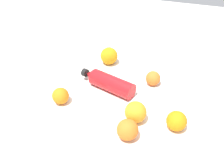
{
  "coord_description": "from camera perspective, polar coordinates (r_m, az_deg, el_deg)",
  "views": [
    {
      "loc": [
        -0.28,
        0.82,
        0.68
      ],
      "look_at": [
        -0.01,
        -0.01,
        0.03
      ],
      "focal_mm": 41.81,
      "sensor_mm": 36.0,
      "label": 1
    }
  ],
  "objects": [
    {
      "name": "ground_plane",
      "position": [
        1.1,
        -0.39,
        -1.62
      ],
      "size": [
        2.4,
        2.4,
        0.0
      ],
      "primitive_type": "plane",
      "color": "silver"
    },
    {
      "name": "water_bottle",
      "position": [
        1.09,
        -0.93,
        0.39
      ],
      "size": [
        0.26,
        0.14,
        0.07
      ],
      "rotation": [
        0.0,
        0.0,
        5.98
      ],
      "color": "red",
      "rests_on": "ground_plane"
    },
    {
      "name": "orange_0",
      "position": [
        0.89,
        3.4,
        -9.95
      ],
      "size": [
        0.07,
        0.07,
        0.07
      ],
      "primitive_type": "sphere",
      "color": "orange",
      "rests_on": "ground_plane"
    },
    {
      "name": "orange_1",
      "position": [
        1.14,
        8.96,
        1.24
      ],
      "size": [
        0.06,
        0.06,
        0.06
      ],
      "primitive_type": "sphere",
      "color": "orange",
      "rests_on": "ground_plane"
    },
    {
      "name": "orange_2",
      "position": [
        0.94,
        13.93,
        -7.86
      ],
      "size": [
        0.07,
        0.07,
        0.07
      ],
      "primitive_type": "sphere",
      "color": "orange",
      "rests_on": "ground_plane"
    },
    {
      "name": "orange_3",
      "position": [
        1.26,
        -0.66,
        6.17
      ],
      "size": [
        0.08,
        0.08,
        0.08
      ],
      "primitive_type": "sphere",
      "color": "orange",
      "rests_on": "ground_plane"
    },
    {
      "name": "orange_4",
      "position": [
        0.95,
        5.17,
        -6.14
      ],
      "size": [
        0.08,
        0.08,
        0.08
      ],
      "primitive_type": "sphere",
      "color": "orange",
      "rests_on": "ground_plane"
    },
    {
      "name": "orange_5",
      "position": [
        1.04,
        -11.2,
        -2.57
      ],
      "size": [
        0.07,
        0.07,
        0.07
      ],
      "primitive_type": "sphere",
      "color": "orange",
      "rests_on": "ground_plane"
    },
    {
      "name": "folded_napkin",
      "position": [
        1.39,
        3.08,
        7.32
      ],
      "size": [
        0.19,
        0.2,
        0.01
      ],
      "primitive_type": "cube",
      "rotation": [
        0.0,
        0.0,
        -0.27
      ],
      "color": "#99BFD8",
      "rests_on": "ground_plane"
    }
  ]
}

